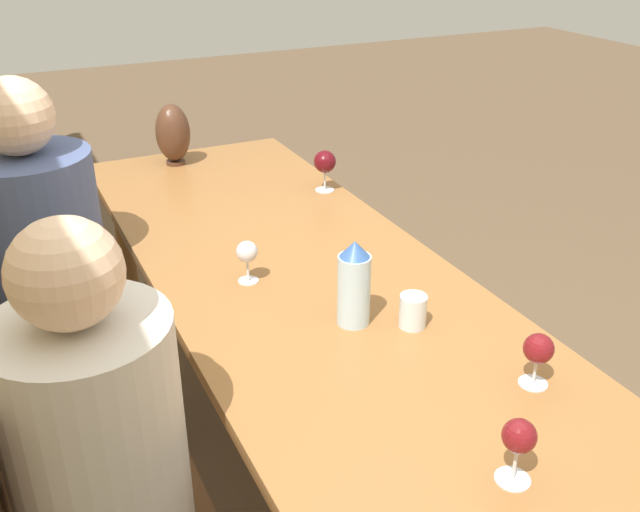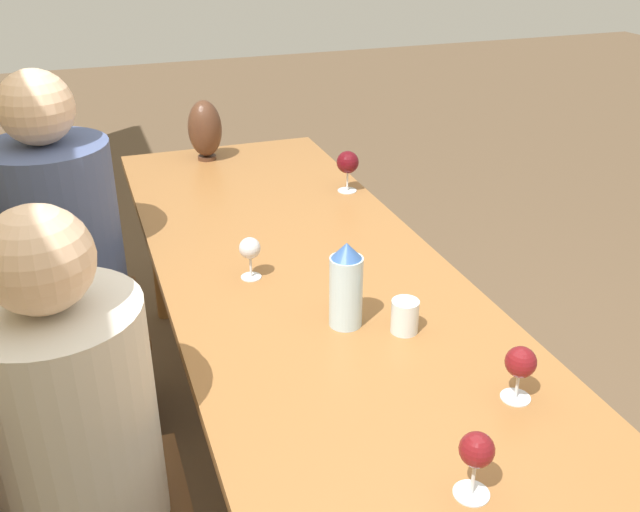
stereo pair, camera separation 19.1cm
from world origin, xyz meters
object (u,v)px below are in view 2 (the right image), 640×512
(wine_glass_2, at_px, (521,364))
(person_near, at_px, (85,454))
(person_far, at_px, (69,260))
(vase, at_px, (205,129))
(wine_glass_3, at_px, (477,452))
(chair_far, at_px, (48,310))
(wine_glass_0, at_px, (250,250))
(water_bottle, at_px, (344,286))
(water_tumbler, at_px, (405,316))
(wine_glass_1, at_px, (348,163))

(wine_glass_2, height_order, person_near, person_near)
(person_near, height_order, person_far, person_far)
(vase, bearing_deg, person_far, 138.62)
(wine_glass_3, height_order, chair_far, chair_far)
(person_near, xyz_separation_m, person_far, (0.90, -0.00, 0.03))
(wine_glass_2, relative_size, person_far, 0.10)
(wine_glass_0, height_order, person_far, person_far)
(vase, height_order, wine_glass_2, vase)
(vase, relative_size, person_near, 0.20)
(water_bottle, xyz_separation_m, water_tumbler, (-0.08, -0.13, -0.07))
(wine_glass_3, relative_size, person_far, 0.11)
(wine_glass_0, distance_m, wine_glass_2, 0.82)
(wine_glass_3, relative_size, chair_far, 0.14)
(wine_glass_1, bearing_deg, wine_glass_3, 167.29)
(wine_glass_1, xyz_separation_m, chair_far, (-0.13, 1.07, -0.33))
(wine_glass_2, height_order, person_far, person_far)
(water_bottle, relative_size, water_tumbler, 2.66)
(vase, xyz_separation_m, wine_glass_1, (-0.52, -0.41, -0.02))
(water_tumbler, relative_size, vase, 0.35)
(water_tumbler, relative_size, person_near, 0.07)
(wine_glass_1, height_order, person_far, person_far)
(water_tumbler, xyz_separation_m, person_near, (-0.10, 0.78, -0.12))
(wine_glass_1, height_order, wine_glass_2, wine_glass_1)
(person_near, bearing_deg, wine_glass_2, -104.16)
(chair_far, bearing_deg, wine_glass_2, -138.94)
(vase, bearing_deg, chair_far, 134.58)
(wine_glass_3, bearing_deg, wine_glass_2, -47.43)
(person_far, bearing_deg, wine_glass_2, -141.57)
(person_far, bearing_deg, water_bottle, -138.05)
(wine_glass_2, bearing_deg, person_far, 38.43)
(wine_glass_2, distance_m, wine_glass_3, 0.31)
(wine_glass_0, bearing_deg, water_bottle, -153.53)
(water_tumbler, distance_m, wine_glass_0, 0.49)
(water_tumbler, relative_size, wine_glass_1, 0.56)
(vase, relative_size, wine_glass_1, 1.62)
(vase, xyz_separation_m, person_far, (-0.65, 0.57, -0.18))
(wine_glass_3, distance_m, person_near, 0.81)
(wine_glass_1, relative_size, chair_far, 0.16)
(vase, relative_size, wine_glass_2, 1.93)
(wine_glass_3, bearing_deg, wine_glass_0, 10.33)
(wine_glass_2, xyz_separation_m, person_near, (0.22, 0.89, -0.17))
(wine_glass_1, bearing_deg, vase, 38.44)
(wine_glass_2, height_order, wine_glass_3, wine_glass_3)
(water_bottle, height_order, wine_glass_1, water_bottle)
(wine_glass_2, relative_size, chair_far, 0.13)
(person_far, bearing_deg, vase, -41.38)
(chair_far, distance_m, person_near, 0.91)
(water_bottle, xyz_separation_m, wine_glass_2, (-0.40, -0.24, -0.02))
(water_tumbler, relative_size, wine_glass_3, 0.63)
(vase, relative_size, person_far, 0.19)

